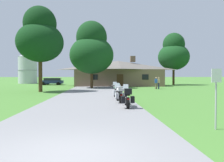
% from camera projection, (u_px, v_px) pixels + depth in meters
% --- Properties ---
extents(ground_plane, '(500.00, 500.00, 0.00)m').
position_uv_depth(ground_plane, '(93.00, 92.00, 25.09)').
color(ground_plane, '#42752D').
extents(asphalt_driveway, '(6.40, 80.00, 0.06)m').
position_uv_depth(asphalt_driveway, '(92.00, 93.00, 23.09)').
color(asphalt_driveway, slate).
rests_on(asphalt_driveway, ground).
extents(motorcycle_red_nearest_to_camera, '(0.75, 2.08, 1.30)m').
position_uv_depth(motorcycle_red_nearest_to_camera, '(127.00, 98.00, 12.75)').
color(motorcycle_red_nearest_to_camera, black).
rests_on(motorcycle_red_nearest_to_camera, asphalt_driveway).
extents(motorcycle_white_second_in_row, '(0.80, 2.08, 1.30)m').
position_uv_depth(motorcycle_white_second_in_row, '(120.00, 94.00, 15.17)').
color(motorcycle_white_second_in_row, black).
rests_on(motorcycle_white_second_in_row, asphalt_driveway).
extents(motorcycle_green_farthest_in_row, '(0.83, 2.08, 1.30)m').
position_uv_depth(motorcycle_green_farthest_in_row, '(117.00, 91.00, 17.90)').
color(motorcycle_green_farthest_in_row, black).
rests_on(motorcycle_green_farthest_in_row, asphalt_driveway).
extents(stone_lodge, '(16.30, 8.75, 5.54)m').
position_uv_depth(stone_lodge, '(118.00, 73.00, 41.21)').
color(stone_lodge, brown).
rests_on(stone_lodge, ground).
extents(bystander_tan_shirt_near_lodge, '(0.24, 0.55, 1.69)m').
position_uv_depth(bystander_tan_shirt_near_lodge, '(159.00, 82.00, 31.03)').
color(bystander_tan_shirt_near_lodge, navy).
rests_on(bystander_tan_shirt_near_lodge, ground).
extents(bystander_blue_shirt_beside_signpost, '(0.47, 0.39, 1.67)m').
position_uv_depth(bystander_blue_shirt_beside_signpost, '(156.00, 82.00, 30.85)').
color(bystander_blue_shirt_beside_signpost, '#75664C').
rests_on(bystander_blue_shirt_beside_signpost, ground).
extents(metal_signpost_roadside, '(0.36, 0.06, 2.14)m').
position_uv_depth(metal_signpost_roadside, '(216.00, 91.00, 7.74)').
color(metal_signpost_roadside, '#9EA0A5').
rests_on(metal_signpost_roadside, ground).
extents(tree_right_of_lodge, '(6.22, 6.22, 10.46)m').
position_uv_depth(tree_right_of_lodge, '(174.00, 53.00, 44.37)').
color(tree_right_of_lodge, '#422D19').
rests_on(tree_right_of_lodge, ground).
extents(tree_left_near, '(5.35, 5.35, 9.88)m').
position_uv_depth(tree_left_near, '(40.00, 37.00, 25.44)').
color(tree_left_near, '#422D19').
rests_on(tree_left_near, ground).
extents(tree_by_lodge_front, '(6.53, 6.53, 9.99)m').
position_uv_depth(tree_by_lodge_front, '(92.00, 50.00, 32.81)').
color(tree_by_lodge_front, '#422D19').
rests_on(tree_by_lodge_front, ground).
extents(metal_silo_distant, '(4.45, 4.45, 7.35)m').
position_uv_depth(metal_silo_distant, '(28.00, 68.00, 52.33)').
color(metal_silo_distant, '#B2B7BC').
rests_on(metal_silo_distant, ground).
extents(parked_navy_suv_far_left, '(4.67, 2.04, 1.40)m').
position_uv_depth(parked_navy_suv_far_left, '(52.00, 81.00, 43.95)').
color(parked_navy_suv_far_left, navy).
rests_on(parked_navy_suv_far_left, ground).
extents(parked_silver_sedan_far_left, '(4.38, 2.29, 1.20)m').
position_uv_depth(parked_silver_sedan_far_left, '(53.00, 82.00, 45.72)').
color(parked_silver_sedan_far_left, '#ADAFB7').
rests_on(parked_silver_sedan_far_left, ground).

